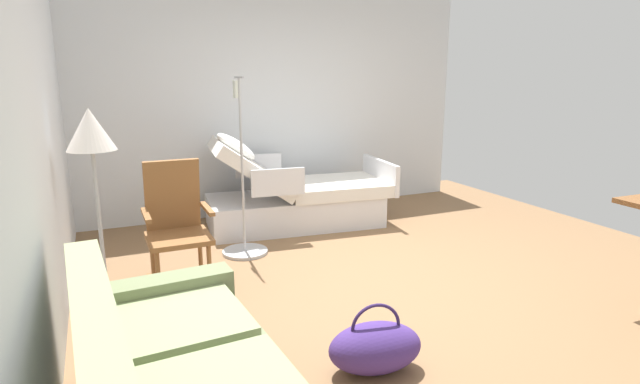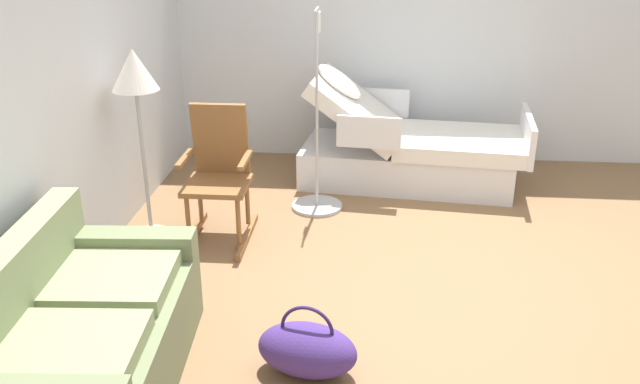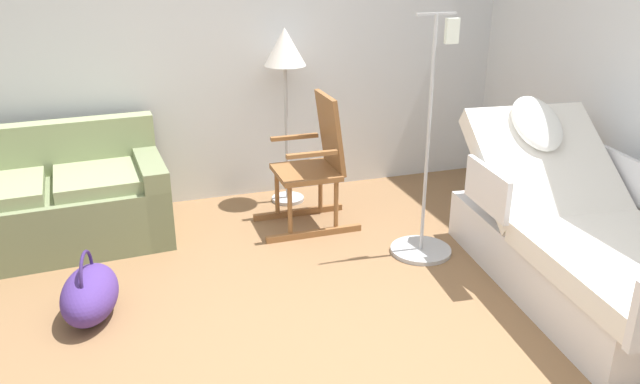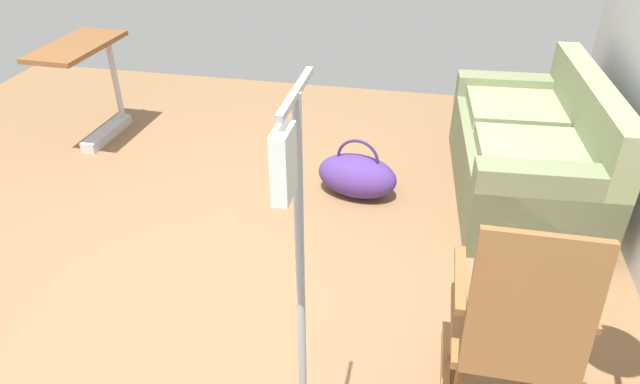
{
  "view_description": "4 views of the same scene",
  "coord_description": "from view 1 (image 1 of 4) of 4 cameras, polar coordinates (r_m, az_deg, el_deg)",
  "views": [
    {
      "loc": [
        -3.45,
        2.11,
        1.71
      ],
      "look_at": [
        0.27,
        0.45,
        0.75
      ],
      "focal_mm": 28.27,
      "sensor_mm": 36.0,
      "label": 1
    },
    {
      "loc": [
        -4.18,
        0.41,
        2.35
      ],
      "look_at": [
        -0.3,
        0.74,
        0.73
      ],
      "focal_mm": 37.32,
      "sensor_mm": 36.0,
      "label": 2
    },
    {
      "loc": [
        -0.86,
        -2.73,
        2.07
      ],
      "look_at": [
        0.21,
        0.54,
        0.71
      ],
      "focal_mm": 34.77,
      "sensor_mm": 36.0,
      "label": 3
    },
    {
      "loc": [
        2.21,
        1.16,
        2.14
      ],
      "look_at": [
        0.02,
        0.72,
        0.74
      ],
      "focal_mm": 31.89,
      "sensor_mm": 36.0,
      "label": 4
    }
  ],
  "objects": [
    {
      "name": "floor_lamp",
      "position": [
        3.93,
        -24.45,
        5.02
      ],
      "size": [
        0.34,
        0.34,
        1.48
      ],
      "color": "#B2B5BA",
      "rests_on": "ground"
    },
    {
      "name": "back_wall",
      "position": [
        3.49,
        -29.82,
        5.57
      ],
      "size": [
        5.21,
        0.1,
        2.7
      ],
      "primitive_type": "cube",
      "color": "silver",
      "rests_on": "ground"
    },
    {
      "name": "rocking_chair",
      "position": [
        4.18,
        -15.9,
        -4.05
      ],
      "size": [
        0.76,
        0.51,
        1.05
      ],
      "color": "brown",
      "rests_on": "ground"
    },
    {
      "name": "ground_plane",
      "position": [
        4.39,
        6.92,
        -9.77
      ],
      "size": [
        6.26,
        6.26,
        0.0
      ],
      "primitive_type": "plane",
      "color": "olive"
    },
    {
      "name": "duffel_bag",
      "position": [
        3.09,
        6.27,
        -17.05
      ],
      "size": [
        0.42,
        0.61,
        0.43
      ],
      "color": "#472D7A",
      "rests_on": "ground"
    },
    {
      "name": "hospital_bed",
      "position": [
        5.79,
        -2.82,
        -0.75
      ],
      "size": [
        1.17,
        2.14,
        1.14
      ],
      "color": "silver",
      "rests_on": "ground"
    },
    {
      "name": "iv_pole",
      "position": [
        4.94,
        -8.59,
        -4.1
      ],
      "size": [
        0.44,
        0.44,
        1.69
      ],
      "color": "#B2B5BA",
      "rests_on": "ground"
    },
    {
      "name": "side_wall",
      "position": [
        6.38,
        -4.74,
        9.95
      ],
      "size": [
        0.1,
        5.02,
        2.7
      ],
      "primitive_type": "cube",
      "color": "silver",
      "rests_on": "ground"
    }
  ]
}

